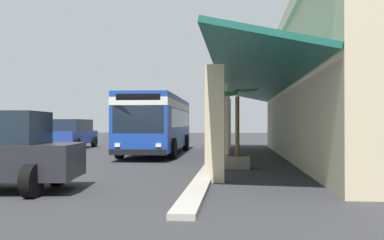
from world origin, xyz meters
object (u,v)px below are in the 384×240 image
(transit_bus, at_px, (158,120))
(parked_suv_blue, at_px, (72,133))
(pedestrian, at_px, (24,145))
(potted_palm, at_px, (237,148))

(transit_bus, distance_m, parked_suv_blue, 8.06)
(pedestrian, xyz_separation_m, potted_palm, (-2.85, 6.90, -0.24))
(transit_bus, bearing_deg, potted_palm, 30.42)
(transit_bus, distance_m, pedestrian, 10.62)
(transit_bus, xyz_separation_m, parked_suv_blue, (-4.37, -6.73, -0.84))
(pedestrian, bearing_deg, potted_palm, 112.43)
(parked_suv_blue, bearing_deg, pedestrian, 15.96)
(parked_suv_blue, height_order, pedestrian, parked_suv_blue)
(parked_suv_blue, height_order, potted_palm, potted_palm)
(transit_bus, relative_size, parked_suv_blue, 2.34)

